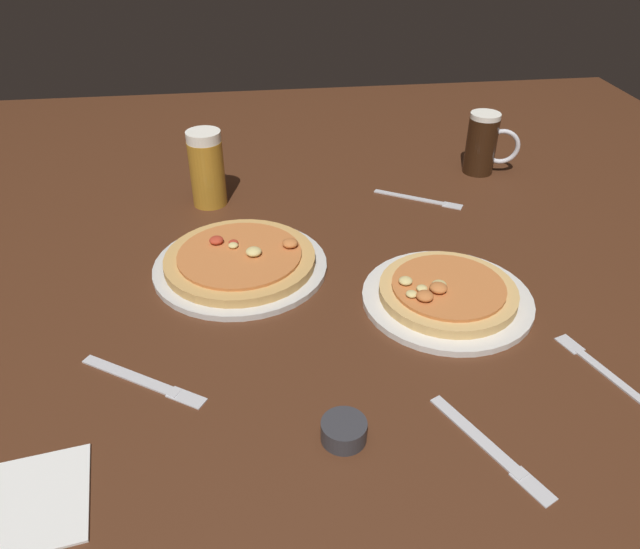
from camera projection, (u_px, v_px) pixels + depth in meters
ground_plane at (320, 290)px, 1.15m from camera, size 2.40×2.40×0.03m
pizza_plate_near at (447, 294)px, 1.08m from camera, size 0.31×0.31×0.05m
pizza_plate_far at (240, 262)px, 1.17m from camera, size 0.34×0.34×0.05m
beer_mug_dark at (483, 144)px, 1.51m from camera, size 0.13×0.08×0.15m
beer_mug_amber at (207, 168)px, 1.37m from camera, size 0.08×0.14×0.17m
ramekin_sauce at (344, 431)px, 0.82m from camera, size 0.06×0.06×0.03m
napkin_folded at (34, 501)px, 0.74m from camera, size 0.15×0.17×0.01m
fork_left at (420, 199)px, 1.42m from camera, size 0.19×0.13×0.01m
knife_right at (143, 380)px, 0.92m from camera, size 0.20×0.14×0.01m
fork_spare at (612, 377)px, 0.93m from camera, size 0.09×0.23×0.01m
knife_spare at (489, 446)px, 0.82m from camera, size 0.11×0.20×0.01m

